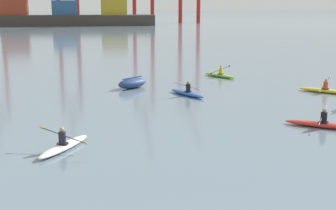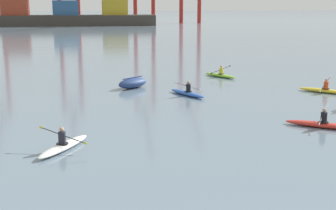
% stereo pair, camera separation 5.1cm
% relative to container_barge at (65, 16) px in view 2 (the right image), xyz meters
% --- Properties ---
extents(container_barge, '(47.69, 9.30, 8.00)m').
position_rel_container_barge_xyz_m(container_barge, '(0.00, 0.00, 0.00)').
color(container_barge, '#38332D').
rests_on(container_barge, ground).
extents(capsized_dinghy, '(2.69, 2.53, 0.76)m').
position_rel_container_barge_xyz_m(capsized_dinghy, '(7.59, -98.79, -2.22)').
color(capsized_dinghy, navy).
rests_on(capsized_dinghy, ground).
extents(kayak_yellow, '(2.77, 2.88, 1.07)m').
position_rel_container_barge_xyz_m(kayak_yellow, '(19.97, -102.88, -2.40)').
color(kayak_yellow, yellow).
rests_on(kayak_yellow, ground).
extents(kayak_red, '(3.08, 2.51, 0.95)m').
position_rel_container_barge_xyz_m(kayak_red, '(15.32, -111.13, -2.40)').
color(kayak_red, red).
rests_on(kayak_red, ground).
extents(kayak_white, '(2.29, 3.21, 0.95)m').
position_rel_container_barge_xyz_m(kayak_white, '(3.29, -112.42, -2.40)').
color(kayak_white, silver).
rests_on(kayak_white, ground).
extents(kayak_blue, '(2.01, 3.34, 1.03)m').
position_rel_container_barge_xyz_m(kayak_blue, '(10.78, -102.17, -2.40)').
color(kayak_blue, '#2856B2').
rests_on(kayak_blue, ground).
extents(kayak_lime, '(2.12, 3.29, 0.95)m').
position_rel_container_barge_xyz_m(kayak_lime, '(15.11, -95.08, -2.40)').
color(kayak_lime, '#7ABC2D').
rests_on(kayak_lime, ground).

